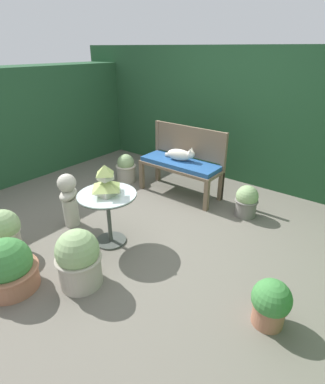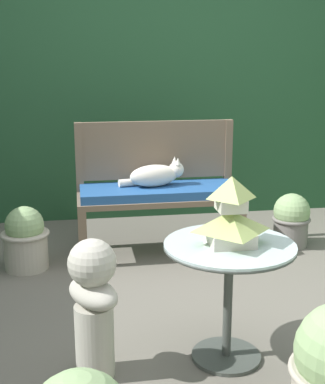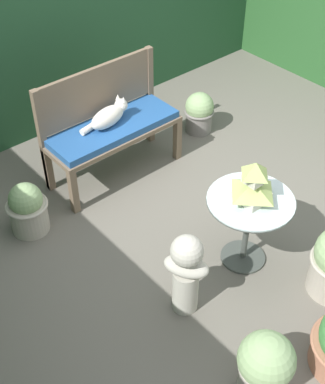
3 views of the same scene
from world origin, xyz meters
TOP-DOWN VIEW (x-y plane):
  - ground at (0.00, 0.00)m, footprint 30.00×30.00m
  - foliage_hedge_back at (0.00, 2.27)m, footprint 6.40×0.74m
  - garden_bench at (-0.24, 0.92)m, footprint 1.21×0.45m
  - bench_backrest at (-0.24, 1.13)m, footprint 1.21×0.06m
  - cat at (-0.26, 0.95)m, footprint 0.50×0.24m
  - patio_table at (-0.14, -0.57)m, footprint 0.63×0.63m
  - pagoda_birdhouse at (-0.14, -0.57)m, footprint 0.28×0.28m
  - garden_bust at (-0.79, -0.62)m, footprint 0.31×0.36m
  - potted_plant_bench_left at (0.81, 0.93)m, footprint 0.30×0.30m
  - potted_plant_bench_right at (-1.22, 0.78)m, footprint 0.34×0.34m

SIDE VIEW (x-z plane):
  - ground at x=0.00m, z-range 0.00..0.00m
  - potted_plant_bench_left at x=0.81m, z-range 0.00..0.42m
  - potted_plant_bench_right at x=-1.22m, z-range -0.01..0.45m
  - garden_bust at x=-0.79m, z-range 0.04..0.71m
  - garden_bench at x=-0.24m, z-range 0.18..0.70m
  - patio_table at x=-0.14m, z-range 0.17..0.78m
  - cat at x=-0.26m, z-range 0.50..0.71m
  - bench_backrest at x=-0.24m, z-range 0.20..1.19m
  - pagoda_birdhouse at x=-0.14m, z-range 0.58..0.91m
  - foliage_hedge_back at x=0.00m, z-range 0.00..2.03m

